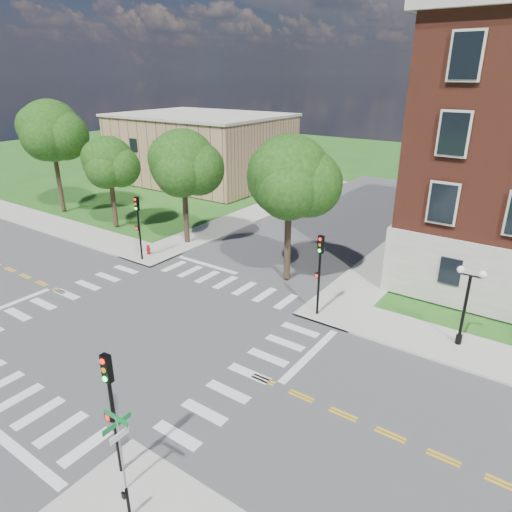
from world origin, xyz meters
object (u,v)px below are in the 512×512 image
Objects in this scene: traffic_signal_nw at (138,220)px; fire_hydrant at (148,250)px; traffic_signal_ne at (320,265)px; twin_lamp_west at (466,302)px; street_sign_pole at (119,438)px; traffic_signal_se at (111,400)px; push_button_post at (127,502)px.

traffic_signal_nw is 2.93m from fire_hydrant.
traffic_signal_ne is 6.40× the size of fire_hydrant.
street_sign_pole is (-7.05, -15.80, -0.21)m from twin_lamp_west.
traffic_signal_ne is 14.72m from traffic_signal_nw.
traffic_signal_se is at bearing 151.56° from street_sign_pole.
traffic_signal_nw reaches higher than street_sign_pole.
traffic_signal_ne is at bearing -3.43° from fire_hydrant.
fire_hydrant is at bearing 134.80° from traffic_signal_se.
traffic_signal_se reaches higher than street_sign_pole.
twin_lamp_west is (22.19, 1.52, -0.66)m from traffic_signal_nw.
twin_lamp_west is 17.64m from push_button_post.
twin_lamp_west is 5.64× the size of fire_hydrant.
traffic_signal_se is at bearing -91.27° from traffic_signal_ne.
street_sign_pole is 1.90m from push_button_post.
street_sign_pole is 21.88m from fire_hydrant.
traffic_signal_se is 4.00× the size of push_button_post.
traffic_signal_nw is at bearing 136.08° from traffic_signal_se.
traffic_signal_nw reaches higher than push_button_post.
street_sign_pole is at bearing -28.44° from traffic_signal_se.
traffic_signal_ne reaches higher than street_sign_pole.
twin_lamp_west is at bearing 69.67° from push_button_post.
street_sign_pole is at bearing -88.31° from traffic_signal_ne.
traffic_signal_se and traffic_signal_ne have the same top height.
traffic_signal_nw reaches higher than twin_lamp_west.
fire_hydrant is at bearing 135.92° from push_button_post.
push_button_post is at bearing -110.33° from twin_lamp_west.
twin_lamp_west is 17.30m from street_sign_pole.
traffic_signal_ne is 15.38m from fire_hydrant.
fire_hydrant is at bearing 135.43° from street_sign_pole.
fire_hydrant is (-22.58, -0.50, -2.06)m from twin_lamp_west.
push_button_post is (16.09, -14.94, -2.39)m from traffic_signal_nw.
traffic_signal_nw is at bearing -179.53° from traffic_signal_ne.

